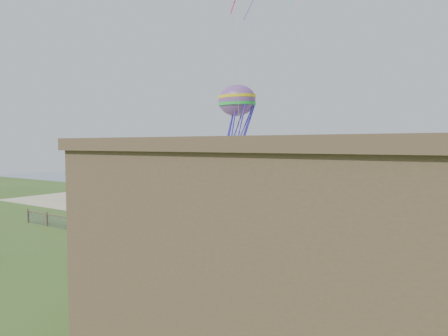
# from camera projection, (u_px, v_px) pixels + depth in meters

# --- Properties ---
(ground) EXTENTS (160.00, 160.00, 0.00)m
(ground) POSITION_uv_depth(u_px,v_px,m) (105.00, 276.00, 21.80)
(ground) COLOR #3A5D20
(ground) RESTS_ON ground
(sand_beach) EXTENTS (72.00, 20.00, 0.02)m
(sand_beach) POSITION_uv_depth(u_px,v_px,m) (282.00, 216.00, 40.00)
(sand_beach) COLOR tan
(sand_beach) RESTS_ON ground
(ocean) EXTENTS (160.00, 68.00, 0.02)m
(ocean) POSITION_uv_depth(u_px,v_px,m) (382.00, 182.00, 76.40)
(ocean) COLOR slate
(ocean) RESTS_ON ground
(chainlink_fence) EXTENTS (36.20, 0.20, 1.25)m
(chainlink_fence) POSITION_uv_depth(u_px,v_px,m) (177.00, 244.00, 26.73)
(chainlink_fence) COLOR brown
(chainlink_fence) RESTS_ON ground
(motel) EXTENTS (15.00, 10.00, 7.00)m
(motel) POSITION_uv_depth(u_px,v_px,m) (332.00, 254.00, 13.50)
(motel) COLOR brown
(motel) RESTS_ON ground
(motel_deck) EXTENTS (15.00, 2.00, 0.50)m
(motel_deck) POSITION_uv_depth(u_px,v_px,m) (374.00, 293.00, 18.66)
(motel_deck) COLOR brown
(motel_deck) RESTS_ON ground
(picnic_table) EXTENTS (1.78, 1.49, 0.66)m
(picnic_table) POSITION_uv_depth(u_px,v_px,m) (236.00, 264.00, 22.91)
(picnic_table) COLOR brown
(picnic_table) RESTS_ON ground
(octopus_kite) EXTENTS (3.85, 2.97, 7.26)m
(octopus_kite) POSITION_uv_depth(u_px,v_px,m) (237.00, 122.00, 34.45)
(octopus_kite) COLOR #DA2246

